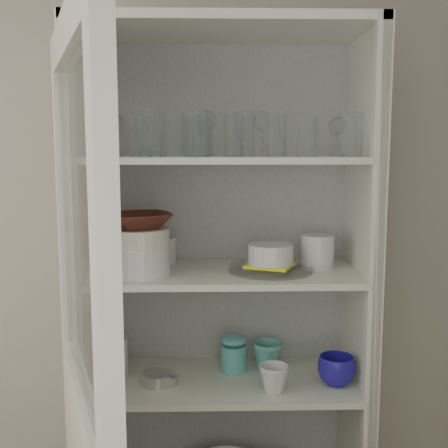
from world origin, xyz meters
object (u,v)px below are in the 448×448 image
(goblet_3, at_px, (338,135))
(mug_teal, at_px, (267,356))
(grey_bowl_stack, at_px, (317,251))
(white_canister, at_px, (112,357))
(goblet_0, at_px, (114,132))
(pantry_cabinet, at_px, (224,350))
(mug_white, at_px, (274,379))
(measuring_cups, at_px, (157,379))
(goblet_1, at_px, (206,131))
(plate_stack_back, at_px, (149,250))
(cream_bowl, at_px, (140,237))
(glass_platter, at_px, (270,269))
(yellow_trivet, at_px, (270,265))
(teal_jar, at_px, (234,355))
(mug_blue, at_px, (336,370))
(white_ramekin, at_px, (271,254))
(goblet_2, at_px, (263,131))
(plate_stack_front, at_px, (140,261))
(terracotta_bowl, at_px, (139,221))

(goblet_3, height_order, mug_teal, goblet_3)
(grey_bowl_stack, xyz_separation_m, white_canister, (-0.75, 0.00, -0.39))
(goblet_0, bearing_deg, mug_teal, -1.99)
(pantry_cabinet, height_order, mug_white, pantry_cabinet)
(mug_white, distance_m, white_canister, 0.60)
(measuring_cups, bearing_deg, goblet_1, 40.22)
(plate_stack_back, bearing_deg, cream_bowl, -92.26)
(glass_platter, distance_m, yellow_trivet, 0.01)
(teal_jar, bearing_deg, pantry_cabinet, 173.19)
(pantry_cabinet, height_order, grey_bowl_stack, pantry_cabinet)
(cream_bowl, distance_m, white_canister, 0.49)
(mug_blue, bearing_deg, teal_jar, 142.63)
(plate_stack_back, bearing_deg, white_ramekin, -20.15)
(goblet_1, bearing_deg, mug_white, -43.86)
(goblet_1, bearing_deg, teal_jar, -15.83)
(goblet_2, xyz_separation_m, glass_platter, (0.02, -0.13, -0.48))
(yellow_trivet, height_order, mug_teal, yellow_trivet)
(white_ramekin, xyz_separation_m, white_canister, (-0.57, 0.05, -0.39))
(cream_bowl, relative_size, glass_platter, 0.68)
(pantry_cabinet, height_order, glass_platter, pantry_cabinet)
(mug_blue, bearing_deg, yellow_trivet, 151.85)
(mug_teal, height_order, teal_jar, teal_jar)
(plate_stack_front, relative_size, mug_blue, 1.54)
(plate_stack_front, bearing_deg, goblet_1, 36.25)
(pantry_cabinet, relative_size, goblet_0, 12.61)
(terracotta_bowl, height_order, white_ramekin, terracotta_bowl)
(plate_stack_back, bearing_deg, mug_blue, -17.27)
(goblet_0, height_order, goblet_2, goblet_2)
(cream_bowl, distance_m, teal_jar, 0.59)
(teal_jar, bearing_deg, mug_blue, -20.76)
(plate_stack_back, height_order, grey_bowl_stack, grey_bowl_stack)
(pantry_cabinet, xyz_separation_m, yellow_trivet, (0.16, -0.09, 0.34))
(plate_stack_front, distance_m, teal_jar, 0.53)
(goblet_3, height_order, glass_platter, goblet_3)
(cream_bowl, bearing_deg, goblet_1, 36.25)
(terracotta_bowl, relative_size, yellow_trivet, 1.41)
(glass_platter, relative_size, mug_white, 2.90)
(glass_platter, xyz_separation_m, mug_blue, (0.23, -0.05, -0.36))
(glass_platter, distance_m, grey_bowl_stack, 0.19)
(goblet_3, height_order, cream_bowl, goblet_3)
(white_ramekin, distance_m, teal_jar, 0.43)
(goblet_1, xyz_separation_m, plate_stack_front, (-0.23, -0.17, -0.44))
(terracotta_bowl, height_order, teal_jar, terracotta_bowl)
(cream_bowl, height_order, white_ramekin, cream_bowl)
(glass_platter, bearing_deg, mug_blue, -11.54)
(mug_teal, distance_m, mug_white, 0.20)
(grey_bowl_stack, bearing_deg, goblet_0, 175.13)
(goblet_1, xyz_separation_m, measuring_cups, (-0.18, -0.15, -0.87))
(white_ramekin, distance_m, mug_teal, 0.42)
(glass_platter, height_order, mug_white, glass_platter)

